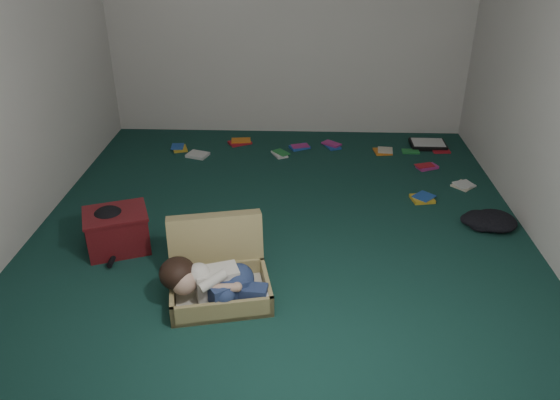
{
  "coord_description": "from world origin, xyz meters",
  "views": [
    {
      "loc": [
        0.14,
        -3.84,
        2.31
      ],
      "look_at": [
        0.0,
        -0.15,
        0.35
      ],
      "focal_mm": 35.0,
      "sensor_mm": 36.0,
      "label": 1
    }
  ],
  "objects": [
    {
      "name": "floor",
      "position": [
        0.0,
        0.0,
        0.0
      ],
      "size": [
        4.5,
        4.5,
        0.0
      ],
      "primitive_type": "plane",
      "color": "#143B33",
      "rests_on": "ground"
    },
    {
      "name": "maroon_bin",
      "position": [
        -1.23,
        -0.34,
        0.16
      ],
      "size": [
        0.56,
        0.51,
        0.32
      ],
      "rotation": [
        0.0,
        0.0,
        0.36
      ],
      "color": "maroon",
      "rests_on": "floor"
    },
    {
      "name": "person",
      "position": [
        -0.4,
        -0.98,
        0.19
      ],
      "size": [
        0.73,
        0.36,
        0.3
      ],
      "rotation": [
        0.0,
        0.0,
        0.21
      ],
      "color": "white",
      "rests_on": "suitcase"
    },
    {
      "name": "paper_tray",
      "position": [
        1.56,
        1.84,
        0.03
      ],
      "size": [
        0.38,
        0.29,
        0.05
      ],
      "rotation": [
        0.0,
        0.0,
        -0.01
      ],
      "color": "black",
      "rests_on": "floor"
    },
    {
      "name": "wall_back",
      "position": [
        0.0,
        2.25,
        1.3
      ],
      "size": [
        4.5,
        0.0,
        4.5
      ],
      "primitive_type": "plane",
      "rotation": [
        1.57,
        0.0,
        0.0
      ],
      "color": "silver",
      "rests_on": "ground"
    },
    {
      "name": "clothing_pile",
      "position": [
        1.7,
        0.15,
        0.06
      ],
      "size": [
        0.41,
        0.34,
        0.13
      ],
      "primitive_type": null,
      "rotation": [
        0.0,
        0.0,
        0.05
      ],
      "color": "black",
      "rests_on": "floor"
    },
    {
      "name": "backpack",
      "position": [
        -1.29,
        -0.3,
        0.13
      ],
      "size": [
        0.55,
        0.51,
        0.26
      ],
      "primitive_type": null,
      "rotation": [
        0.0,
        0.0,
        -0.46
      ],
      "color": "black",
      "rests_on": "floor"
    },
    {
      "name": "wall_left",
      "position": [
        -2.0,
        0.0,
        1.3
      ],
      "size": [
        0.0,
        4.5,
        4.5
      ],
      "primitive_type": "plane",
      "rotation": [
        1.57,
        0.0,
        1.57
      ],
      "color": "silver",
      "rests_on": "ground"
    },
    {
      "name": "suitcase",
      "position": [
        -0.39,
        -0.81,
        0.14
      ],
      "size": [
        0.77,
        0.76,
        0.48
      ],
      "rotation": [
        0.0,
        0.0,
        0.21
      ],
      "color": "tan",
      "rests_on": "floor"
    },
    {
      "name": "book_scatter",
      "position": [
        0.53,
        1.47,
        0.01
      ],
      "size": [
        3.05,
        1.51,
        0.02
      ],
      "color": "gold",
      "rests_on": "floor"
    },
    {
      "name": "wall_front",
      "position": [
        0.0,
        -2.25,
        1.3
      ],
      "size": [
        4.5,
        0.0,
        4.5
      ],
      "primitive_type": "plane",
      "rotation": [
        -1.57,
        0.0,
        0.0
      ],
      "color": "silver",
      "rests_on": "ground"
    }
  ]
}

